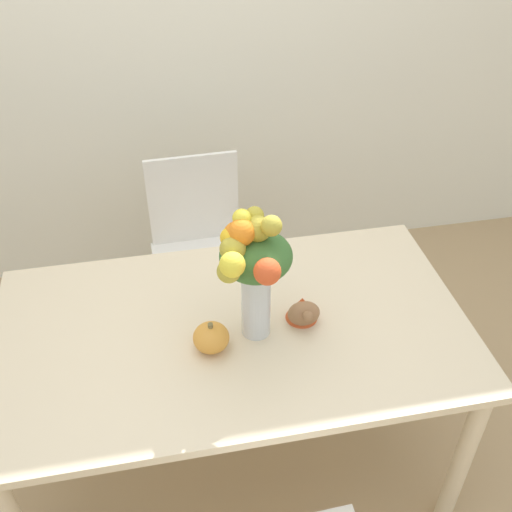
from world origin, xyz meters
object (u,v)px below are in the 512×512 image
Objects in this scene: pumpkin at (211,337)px; turkey_figurine at (303,310)px; dining_chair_near_window at (201,253)px; flower_vase at (252,263)px.

turkey_figurine is at bearing 12.66° from pumpkin.
turkey_figurine is at bearing -73.47° from dining_chair_near_window.
pumpkin is at bearing -95.30° from dining_chair_near_window.
flower_vase is 4.08× the size of pumpkin.
dining_chair_near_window reaches higher than turkey_figurine.
dining_chair_near_window is (0.05, 0.83, -0.32)m from pumpkin.
flower_vase is at bearing -169.29° from turkey_figurine.
turkey_figurine is (0.17, 0.03, -0.24)m from flower_vase.
dining_chair_near_window is at bearing 108.37° from turkey_figurine.
turkey_figurine is (0.30, 0.07, -0.00)m from pumpkin.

